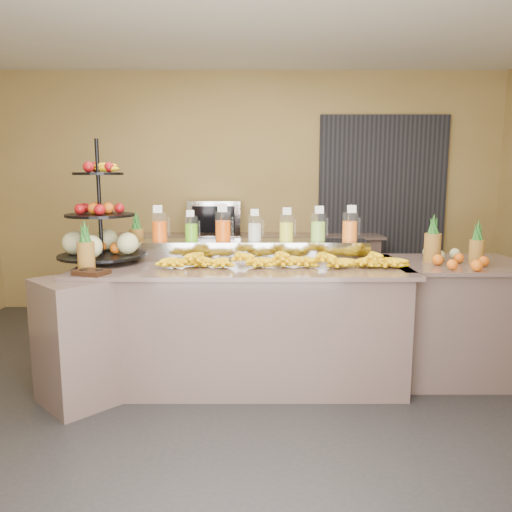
{
  "coord_description": "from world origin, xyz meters",
  "views": [
    {
      "loc": [
        0.1,
        -3.49,
        1.61
      ],
      "look_at": [
        0.1,
        0.3,
        1.0
      ],
      "focal_mm": 35.0,
      "sensor_mm": 36.0,
      "label": 1
    }
  ],
  "objects_px": {
    "pitcher_tray": "(255,249)",
    "right_fruit_pile": "(456,256)",
    "banana_heap": "(282,258)",
    "oven_warmer": "(215,218)",
    "fruit_stand": "(107,232)",
    "condiment_caddy": "(91,272)"
  },
  "relations": [
    {
      "from": "pitcher_tray",
      "to": "condiment_caddy",
      "type": "bearing_deg",
      "value": -149.19
    },
    {
      "from": "pitcher_tray",
      "to": "banana_heap",
      "type": "xyz_separation_m",
      "value": [
        0.21,
        -0.35,
        -0.01
      ]
    },
    {
      "from": "condiment_caddy",
      "to": "right_fruit_pile",
      "type": "xyz_separation_m",
      "value": [
        2.68,
        0.37,
        0.06
      ]
    },
    {
      "from": "fruit_stand",
      "to": "oven_warmer",
      "type": "relative_size",
      "value": 1.62
    },
    {
      "from": "banana_heap",
      "to": "condiment_caddy",
      "type": "distance_m",
      "value": 1.38
    },
    {
      "from": "banana_heap",
      "to": "oven_warmer",
      "type": "relative_size",
      "value": 3.14
    },
    {
      "from": "right_fruit_pile",
      "to": "oven_warmer",
      "type": "relative_size",
      "value": 0.73
    },
    {
      "from": "pitcher_tray",
      "to": "fruit_stand",
      "type": "relative_size",
      "value": 1.93
    },
    {
      "from": "oven_warmer",
      "to": "fruit_stand",
      "type": "bearing_deg",
      "value": -110.99
    },
    {
      "from": "pitcher_tray",
      "to": "right_fruit_pile",
      "type": "relative_size",
      "value": 4.32
    },
    {
      "from": "banana_heap",
      "to": "oven_warmer",
      "type": "xyz_separation_m",
      "value": [
        -0.67,
        2.02,
        0.13
      ]
    },
    {
      "from": "right_fruit_pile",
      "to": "oven_warmer",
      "type": "distance_m",
      "value": 2.81
    },
    {
      "from": "pitcher_tray",
      "to": "fruit_stand",
      "type": "xyz_separation_m",
      "value": [
        -1.16,
        -0.17,
        0.17
      ]
    },
    {
      "from": "banana_heap",
      "to": "oven_warmer",
      "type": "distance_m",
      "value": 2.14
    },
    {
      "from": "pitcher_tray",
      "to": "oven_warmer",
      "type": "relative_size",
      "value": 3.14
    },
    {
      "from": "pitcher_tray",
      "to": "right_fruit_pile",
      "type": "bearing_deg",
      "value": -11.0
    },
    {
      "from": "banana_heap",
      "to": "fruit_stand",
      "type": "distance_m",
      "value": 1.39
    },
    {
      "from": "right_fruit_pile",
      "to": "oven_warmer",
      "type": "bearing_deg",
      "value": 135.5
    },
    {
      "from": "banana_heap",
      "to": "oven_warmer",
      "type": "bearing_deg",
      "value": 108.26
    },
    {
      "from": "banana_heap",
      "to": "oven_warmer",
      "type": "height_order",
      "value": "oven_warmer"
    },
    {
      "from": "fruit_stand",
      "to": "right_fruit_pile",
      "type": "height_order",
      "value": "fruit_stand"
    },
    {
      "from": "fruit_stand",
      "to": "oven_warmer",
      "type": "distance_m",
      "value": 1.97
    }
  ]
}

